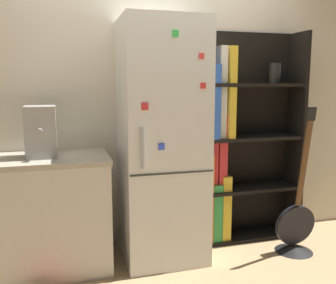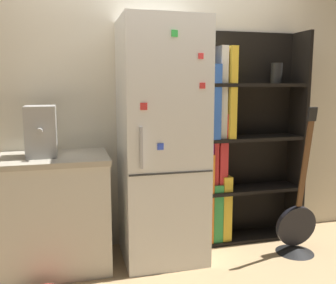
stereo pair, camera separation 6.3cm
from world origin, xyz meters
TOP-DOWN VIEW (x-y plane):
  - ground_plane at (0.00, 0.00)m, footprint 16.00×16.00m
  - wall_back at (0.00, 0.47)m, footprint 8.00×0.05m
  - refrigerator at (-0.00, 0.14)m, footprint 0.65×0.64m
  - bookshelf at (0.73, 0.33)m, footprint 0.96×0.31m
  - kitchen_counter at (-0.84, 0.16)m, footprint 0.82×0.60m
  - espresso_machine at (-0.92, 0.16)m, footprint 0.22×0.31m
  - guitar at (1.11, -0.10)m, footprint 0.36×0.32m

SIDE VIEW (x-z plane):
  - ground_plane at x=0.00m, z-range 0.00..0.00m
  - guitar at x=1.11m, z-range -0.45..0.80m
  - kitchen_counter at x=-0.84m, z-range 0.00..0.89m
  - bookshelf at x=0.73m, z-range -0.06..1.83m
  - refrigerator at x=0.00m, z-range 0.00..1.93m
  - espresso_machine at x=-0.92m, z-range 0.89..1.27m
  - wall_back at x=0.00m, z-range 0.00..2.60m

